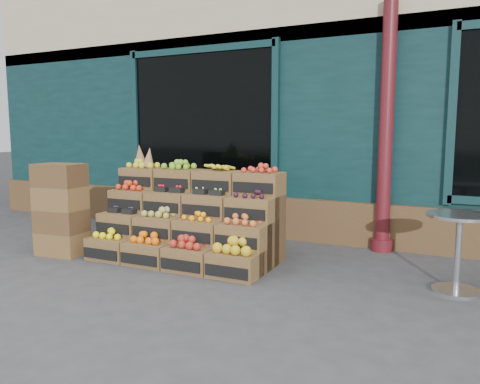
% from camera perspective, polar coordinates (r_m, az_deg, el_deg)
% --- Properties ---
extents(ground, '(60.00, 60.00, 0.00)m').
position_cam_1_polar(ground, '(4.91, -1.55, -10.97)').
color(ground, '#3B3B3D').
rests_on(ground, ground).
extents(shop_facade, '(12.00, 6.24, 4.80)m').
position_cam_1_polar(shop_facade, '(9.53, 13.26, 12.30)').
color(shop_facade, '#0C282A').
rests_on(shop_facade, ground).
extents(crate_display, '(2.23, 1.11, 1.38)m').
position_cam_1_polar(crate_display, '(5.76, -6.27, -3.89)').
color(crate_display, brown).
rests_on(crate_display, ground).
extents(spare_crates, '(0.61, 0.45, 1.15)m').
position_cam_1_polar(spare_crates, '(6.29, -20.97, -1.99)').
color(spare_crates, brown).
rests_on(spare_crates, ground).
extents(bistro_table, '(0.61, 0.61, 0.77)m').
position_cam_1_polar(bistro_table, '(4.96, 25.10, -5.73)').
color(bistro_table, silver).
rests_on(bistro_table, ground).
extents(shopkeeper, '(0.84, 0.68, 1.99)m').
position_cam_1_polar(shopkeeper, '(7.98, -1.02, 3.39)').
color(shopkeeper, '#1D6629').
rests_on(shopkeeper, ground).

